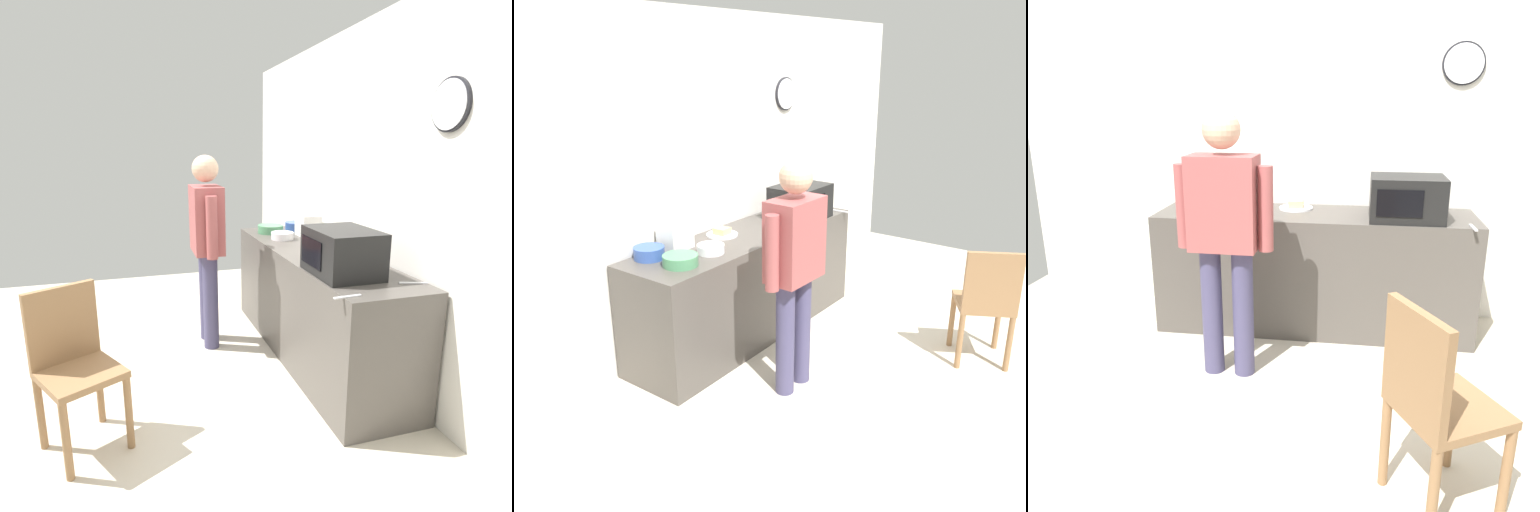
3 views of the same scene
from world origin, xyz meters
The scene contains 13 objects.
ground_plane centered at (0.00, 0.00, 0.00)m, with size 6.00×6.00×0.00m, color beige.
back_wall centered at (0.00, 1.60, 1.30)m, with size 5.40×0.13×2.60m.
kitchen_counter centered at (-0.28, 1.22, 0.44)m, with size 2.31×0.62×0.89m, color #4C4742.
microwave centered at (0.36, 1.11, 1.04)m, with size 0.50×0.39×0.30m.
sandwich_plate centered at (-0.43, 1.35, 0.91)m, with size 0.25×0.25×0.07m.
salad_bowl centered at (-0.80, 1.13, 0.92)m, with size 0.20×0.20×0.07m, color white.
cereal_bowl centered at (-1.12, 1.13, 0.93)m, with size 0.25×0.25×0.08m, color #4C8E60.
mixing_bowl centered at (-1.15, 1.41, 0.93)m, with size 0.22×0.22×0.09m, color #33519E.
toaster centered at (-0.88, 1.42, 0.99)m, with size 0.22×0.18×0.20m, color silver.
fork_utensil centered at (0.78, 0.93, 0.89)m, with size 0.17×0.02×0.01m, color silver.
spoon_utensil centered at (0.67, 1.44, 0.89)m, with size 0.17×0.02×0.01m, color silver.
person_standing centered at (-0.74, 0.43, 0.96)m, with size 0.59×0.25×1.64m.
wooden_chair centered at (0.38, -0.55, 0.52)m, with size 0.54×0.54×0.94m.
Camera 3 is at (0.04, -2.43, 1.72)m, focal length 35.89 mm.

